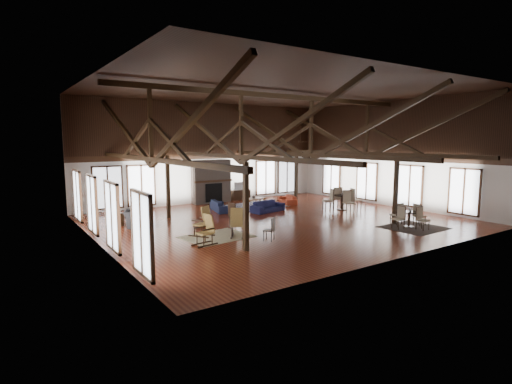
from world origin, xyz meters
TOP-DOWN VIEW (x-y plane):
  - floor at (0.00, 0.00)m, footprint 16.00×16.00m
  - ceiling at (0.00, 0.00)m, footprint 16.00×14.00m
  - wall_back at (0.00, 7.00)m, footprint 16.00×0.02m
  - wall_front at (0.00, -7.00)m, footprint 16.00×0.02m
  - wall_left at (-8.00, 0.00)m, footprint 0.02×14.00m
  - wall_right at (8.00, 0.00)m, footprint 0.02×14.00m
  - roof_truss at (0.00, 0.00)m, footprint 15.60×14.07m
  - post_grid at (0.00, 0.00)m, footprint 8.16×7.16m
  - fireplace at (0.00, 6.67)m, footprint 2.50×0.69m
  - ceiling_fan at (0.50, -1.00)m, footprint 1.60×1.60m
  - sofa_navy_front at (1.03, 2.23)m, footprint 2.05×1.12m
  - sofa_navy_left at (-0.92, 3.82)m, footprint 2.04×1.16m
  - sofa_orange at (3.60, 3.78)m, footprint 1.82×1.20m
  - coffee_table at (1.34, 3.99)m, footprint 1.38×0.88m
  - vase at (1.30, 4.00)m, footprint 0.20×0.20m
  - armchair at (-5.90, 2.46)m, footprint 1.43×1.35m
  - side_table_lamp at (-6.58, 2.99)m, footprint 0.44×0.44m
  - rocking_chair_a at (-4.26, -0.83)m, footprint 0.90×1.06m
  - rocking_chair_b at (-3.22, -1.66)m, footprint 0.93×1.02m
  - rocking_chair_c at (-4.74, -2.00)m, footprint 0.94×0.61m
  - side_chair_a at (-2.44, -0.07)m, footprint 0.54×0.54m
  - side_chair_b at (-2.49, -2.88)m, footprint 0.52×0.52m
  - cafe_table_near at (3.93, -4.30)m, footprint 1.85×1.85m
  - cafe_table_far at (4.75, 0.46)m, footprint 2.20×2.20m
  - cup_near at (4.01, -4.30)m, footprint 0.14×0.14m
  - cup_far at (4.79, 0.53)m, footprint 0.15×0.15m
  - tv_console at (2.10, 6.75)m, footprint 1.26×0.47m
  - television at (2.07, 6.75)m, footprint 0.89×0.17m
  - rug_tan at (-3.89, -1.18)m, footprint 2.75×2.28m
  - rug_navy at (1.44, 4.16)m, footprint 3.77×2.99m
  - rug_dark at (4.01, -4.50)m, footprint 2.47×2.26m

SIDE VIEW (x-z plane):
  - floor at x=0.00m, z-range 0.00..0.00m
  - rug_tan at x=-3.89m, z-range 0.00..0.01m
  - rug_dark at x=4.01m, z-range 0.00..0.01m
  - rug_navy at x=1.44m, z-range 0.00..0.01m
  - sofa_orange at x=3.60m, z-range 0.00..0.50m
  - sofa_navy_left at x=-0.92m, z-range 0.00..0.56m
  - sofa_navy_front at x=1.03m, z-range 0.00..0.57m
  - tv_console at x=2.10m, z-range 0.00..0.63m
  - armchair at x=-5.90m, z-range 0.00..0.74m
  - side_table_lamp at x=-6.58m, z-range -0.14..1.00m
  - coffee_table at x=1.34m, z-range 0.19..0.68m
  - cafe_table_near at x=3.93m, z-range 0.00..0.96m
  - side_chair_b at x=-2.49m, z-range 0.07..0.96m
  - rocking_chair_c at x=-4.74m, z-range -0.03..1.09m
  - rocking_chair_b at x=-3.22m, z-range -0.03..1.14m
  - cafe_table_far at x=4.75m, z-range 0.00..1.13m
  - rocking_chair_a at x=-4.26m, z-range -0.04..1.18m
  - vase at x=1.30m, z-range 0.49..0.68m
  - side_chair_a at x=-2.44m, z-range 0.09..1.17m
  - cup_near at x=4.01m, z-range 0.69..0.80m
  - cup_far at x=4.79m, z-range 0.82..0.91m
  - television at x=2.07m, z-range 0.63..1.14m
  - fireplace at x=0.00m, z-range -0.01..2.59m
  - post_grid at x=0.00m, z-range 0.00..3.05m
  - wall_back at x=0.00m, z-range 0.00..6.00m
  - wall_front at x=0.00m, z-range 0.00..6.00m
  - wall_left at x=-8.00m, z-range 0.00..6.00m
  - wall_right at x=8.00m, z-range 0.00..6.00m
  - ceiling_fan at x=0.50m, z-range 3.36..4.11m
  - roof_truss at x=0.00m, z-range 2.46..5.60m
  - ceiling at x=0.00m, z-range 5.99..6.01m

